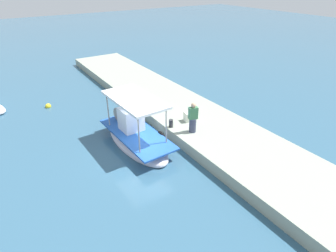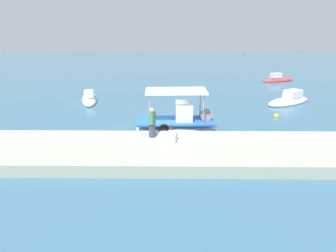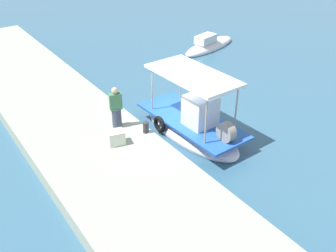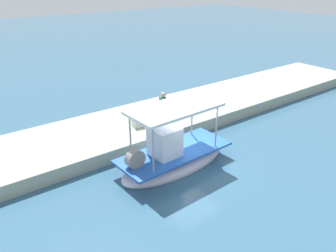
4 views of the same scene
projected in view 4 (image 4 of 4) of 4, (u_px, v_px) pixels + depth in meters
name	position (u px, v px, depth m)	size (l,w,h in m)	color
ground_plane	(188.00, 161.00, 15.53)	(120.00, 120.00, 0.00)	#335B75
dock_quay	(139.00, 125.00, 18.43)	(36.00, 4.66, 0.65)	#949D8B
main_fishing_boat	(173.00, 156.00, 14.89)	(5.49, 2.36, 3.17)	silver
fisherman_near_bollard	(163.00, 110.00, 17.34)	(0.49, 0.56, 1.76)	#383E56
mooring_bollard	(154.00, 130.00, 16.46)	(0.24, 0.24, 0.47)	#2D2D33
cargo_crate	(138.00, 121.00, 17.42)	(0.62, 0.50, 0.55)	silver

